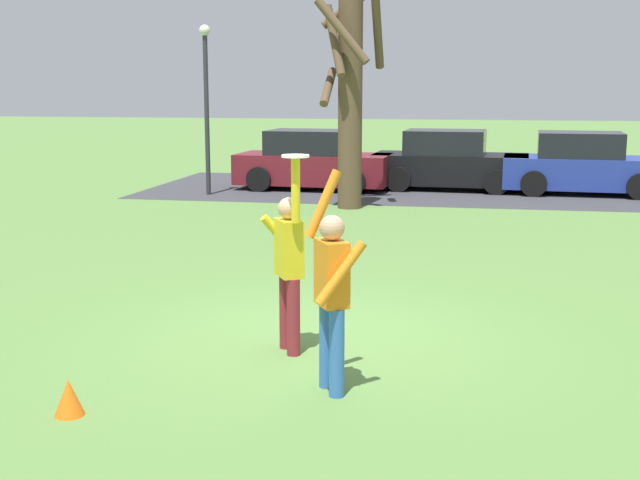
{
  "coord_description": "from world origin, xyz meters",
  "views": [
    {
      "loc": [
        1.7,
        -8.89,
        2.79
      ],
      "look_at": [
        0.14,
        -0.55,
        1.21
      ],
      "focal_mm": 46.83,
      "sensor_mm": 36.0,
      "label": 1
    }
  ],
  "objects_px": {
    "parked_car_blue": "(583,166)",
    "lamppost_by_lot": "(206,93)",
    "parked_car_maroon": "(313,162)",
    "person_defender": "(332,288)",
    "person_catcher": "(289,261)",
    "parked_car_black": "(449,162)",
    "bare_tree_tall": "(350,92)",
    "field_cone_orange": "(69,397)",
    "frisbee_disc": "(295,156)"
  },
  "relations": [
    {
      "from": "parked_car_blue",
      "to": "bare_tree_tall",
      "type": "bearing_deg",
      "value": -143.58
    },
    {
      "from": "field_cone_orange",
      "to": "person_defender",
      "type": "bearing_deg",
      "value": 24.65
    },
    {
      "from": "person_defender",
      "to": "parked_car_maroon",
      "type": "distance_m",
      "value": 15.24
    },
    {
      "from": "parked_car_maroon",
      "to": "bare_tree_tall",
      "type": "xyz_separation_m",
      "value": [
        1.51,
        -3.36,
        1.9
      ]
    },
    {
      "from": "person_catcher",
      "to": "person_defender",
      "type": "xyz_separation_m",
      "value": [
        0.64,
        -1.08,
        -0.0
      ]
    },
    {
      "from": "parked_car_maroon",
      "to": "parked_car_blue",
      "type": "bearing_deg",
      "value": 5.56
    },
    {
      "from": "parked_car_blue",
      "to": "lamppost_by_lot",
      "type": "height_order",
      "value": "lamppost_by_lot"
    },
    {
      "from": "person_catcher",
      "to": "parked_car_black",
      "type": "xyz_separation_m",
      "value": [
        1.17,
        14.48,
        -0.25
      ]
    },
    {
      "from": "parked_car_black",
      "to": "lamppost_by_lot",
      "type": "bearing_deg",
      "value": -155.88
    },
    {
      "from": "parked_car_black",
      "to": "bare_tree_tall",
      "type": "height_order",
      "value": "bare_tree_tall"
    },
    {
      "from": "person_defender",
      "to": "lamppost_by_lot",
      "type": "relative_size",
      "value": 0.48
    },
    {
      "from": "parked_car_maroon",
      "to": "parked_car_black",
      "type": "distance_m",
      "value": 3.69
    },
    {
      "from": "parked_car_black",
      "to": "person_catcher",
      "type": "bearing_deg",
      "value": -91.41
    },
    {
      "from": "person_catcher",
      "to": "bare_tree_tall",
      "type": "bearing_deg",
      "value": 154.65
    },
    {
      "from": "frisbee_disc",
      "to": "bare_tree_tall",
      "type": "distance_m",
      "value": 10.75
    },
    {
      "from": "parked_car_maroon",
      "to": "parked_car_blue",
      "type": "relative_size",
      "value": 1.0
    },
    {
      "from": "person_catcher",
      "to": "bare_tree_tall",
      "type": "distance_m",
      "value": 10.66
    },
    {
      "from": "bare_tree_tall",
      "to": "person_catcher",
      "type": "bearing_deg",
      "value": -84.85
    },
    {
      "from": "parked_car_maroon",
      "to": "person_defender",
      "type": "bearing_deg",
      "value": -75.06
    },
    {
      "from": "parked_car_maroon",
      "to": "bare_tree_tall",
      "type": "height_order",
      "value": "bare_tree_tall"
    },
    {
      "from": "lamppost_by_lot",
      "to": "field_cone_orange",
      "type": "distance_m",
      "value": 14.82
    },
    {
      "from": "parked_car_black",
      "to": "parked_car_blue",
      "type": "height_order",
      "value": "same"
    },
    {
      "from": "person_defender",
      "to": "parked_car_blue",
      "type": "height_order",
      "value": "person_defender"
    },
    {
      "from": "parked_car_maroon",
      "to": "field_cone_orange",
      "type": "distance_m",
      "value": 15.93
    },
    {
      "from": "parked_car_blue",
      "to": "lamppost_by_lot",
      "type": "bearing_deg",
      "value": -165.11
    },
    {
      "from": "frisbee_disc",
      "to": "field_cone_orange",
      "type": "xyz_separation_m",
      "value": [
        -1.59,
        -1.85,
        -1.93
      ]
    },
    {
      "from": "parked_car_blue",
      "to": "lamppost_by_lot",
      "type": "relative_size",
      "value": 0.98
    },
    {
      "from": "parked_car_maroon",
      "to": "lamppost_by_lot",
      "type": "height_order",
      "value": "lamppost_by_lot"
    },
    {
      "from": "parked_car_blue",
      "to": "field_cone_orange",
      "type": "distance_m",
      "value": 17.3
    },
    {
      "from": "frisbee_disc",
      "to": "lamppost_by_lot",
      "type": "relative_size",
      "value": 0.07
    },
    {
      "from": "person_defender",
      "to": "parked_car_blue",
      "type": "distance_m",
      "value": 15.73
    },
    {
      "from": "lamppost_by_lot",
      "to": "field_cone_orange",
      "type": "height_order",
      "value": "lamppost_by_lot"
    },
    {
      "from": "parked_car_blue",
      "to": "person_defender",
      "type": "bearing_deg",
      "value": -101.47
    },
    {
      "from": "parked_car_black",
      "to": "parked_car_maroon",
      "type": "bearing_deg",
      "value": -166.86
    },
    {
      "from": "frisbee_disc",
      "to": "parked_car_maroon",
      "type": "bearing_deg",
      "value": 100.39
    },
    {
      "from": "person_catcher",
      "to": "lamppost_by_lot",
      "type": "xyz_separation_m",
      "value": [
        -4.87,
        12.17,
        1.6
      ]
    },
    {
      "from": "frisbee_disc",
      "to": "bare_tree_tall",
      "type": "xyz_separation_m",
      "value": [
        -1.06,
        10.68,
        0.54
      ]
    },
    {
      "from": "parked_car_maroon",
      "to": "field_cone_orange",
      "type": "height_order",
      "value": "parked_car_maroon"
    },
    {
      "from": "person_catcher",
      "to": "bare_tree_tall",
      "type": "height_order",
      "value": "bare_tree_tall"
    },
    {
      "from": "person_defender",
      "to": "lamppost_by_lot",
      "type": "bearing_deg",
      "value": -7.95
    },
    {
      "from": "frisbee_disc",
      "to": "bare_tree_tall",
      "type": "relative_size",
      "value": 0.05
    },
    {
      "from": "parked_car_black",
      "to": "field_cone_orange",
      "type": "distance_m",
      "value": 16.75
    },
    {
      "from": "parked_car_black",
      "to": "parked_car_blue",
      "type": "distance_m",
      "value": 3.47
    },
    {
      "from": "frisbee_disc",
      "to": "lamppost_by_lot",
      "type": "xyz_separation_m",
      "value": [
        -4.98,
        12.37,
        0.49
      ]
    },
    {
      "from": "person_catcher",
      "to": "field_cone_orange",
      "type": "xyz_separation_m",
      "value": [
        -1.48,
        -2.05,
        -0.82
      ]
    },
    {
      "from": "person_catcher",
      "to": "person_defender",
      "type": "height_order",
      "value": "person_catcher"
    },
    {
      "from": "bare_tree_tall",
      "to": "lamppost_by_lot",
      "type": "xyz_separation_m",
      "value": [
        -3.92,
        1.69,
        -0.05
      ]
    },
    {
      "from": "person_defender",
      "to": "field_cone_orange",
      "type": "distance_m",
      "value": 2.46
    },
    {
      "from": "bare_tree_tall",
      "to": "field_cone_orange",
      "type": "xyz_separation_m",
      "value": [
        -0.53,
        -12.54,
        -2.47
      ]
    },
    {
      "from": "person_defender",
      "to": "field_cone_orange",
      "type": "xyz_separation_m",
      "value": [
        -2.11,
        -0.97,
        -0.82
      ]
    }
  ]
}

